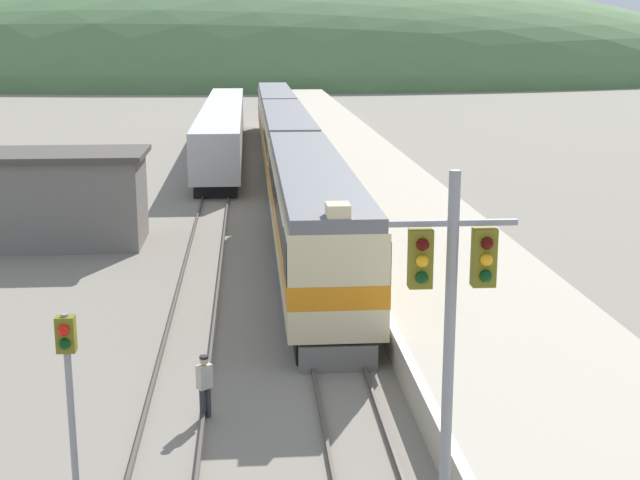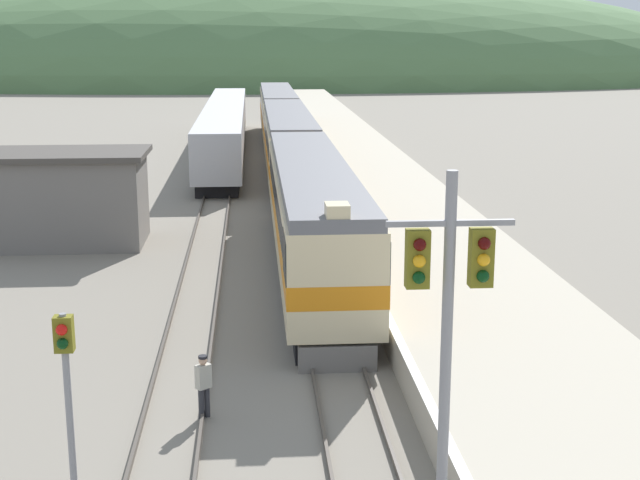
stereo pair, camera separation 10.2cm
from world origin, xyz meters
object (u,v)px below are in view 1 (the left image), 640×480
at_px(express_train_lead_car, 312,214).
at_px(siding_train, 223,128).
at_px(carriage_second, 287,144).
at_px(carriage_third, 276,113).
at_px(track_worker, 205,383).
at_px(signal_post_siding, 68,370).
at_px(signal_mast_main, 451,309).

xyz_separation_m(express_train_lead_car, siding_train, (-4.31, 35.38, -0.44)).
xyz_separation_m(carriage_second, siding_train, (-4.31, 13.24, -0.43)).
distance_m(carriage_second, carriage_third, 21.71).
relative_size(carriage_second, carriage_third, 1.00).
bearing_deg(express_train_lead_car, carriage_third, 90.00).
distance_m(carriage_third, siding_train, 9.51).
xyz_separation_m(express_train_lead_car, track_worker, (-3.54, -13.00, -1.47)).
bearing_deg(signal_post_siding, siding_train, 88.23).
relative_size(carriage_third, track_worker, 12.98).
distance_m(carriage_second, track_worker, 35.34).
bearing_deg(carriage_second, siding_train, 108.01).
distance_m(carriage_second, signal_mast_main, 41.15).
bearing_deg(signal_mast_main, signal_post_siding, 163.95).
xyz_separation_m(signal_post_siding, track_worker, (2.38, 3.93, -1.96)).
relative_size(express_train_lead_car, carriage_third, 1.02).
relative_size(carriage_third, signal_post_siding, 5.21).
bearing_deg(signal_mast_main, express_train_lead_car, 93.19).
relative_size(carriage_second, track_worker, 12.98).
height_order(express_train_lead_car, signal_mast_main, signal_mast_main).
height_order(signal_post_siding, track_worker, signal_post_siding).
height_order(express_train_lead_car, signal_post_siding, express_train_lead_car).
distance_m(carriage_third, signal_mast_main, 62.83).
relative_size(signal_post_siding, track_worker, 2.49).
xyz_separation_m(express_train_lead_car, signal_mast_main, (1.05, -18.94, 2.19)).
height_order(carriage_second, track_worker, carriage_second).
bearing_deg(siding_train, carriage_second, -71.99).
distance_m(express_train_lead_car, carriage_second, 22.14).
bearing_deg(carriage_third, signal_mast_main, -89.04).
height_order(signal_mast_main, signal_post_siding, signal_mast_main).
relative_size(carriage_third, siding_train, 0.53).
relative_size(siding_train, signal_mast_main, 5.68).
distance_m(carriage_second, signal_post_siding, 39.52).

